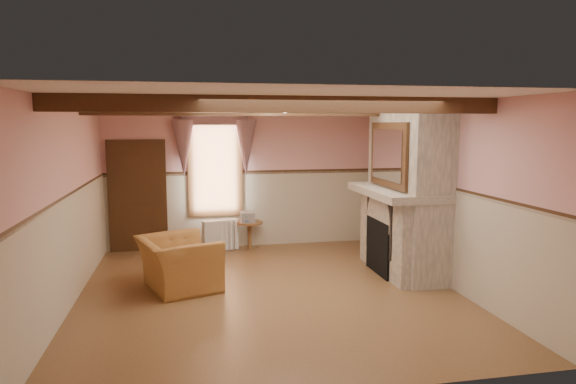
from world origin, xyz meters
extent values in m
cube|color=brown|center=(0.00, 0.00, 0.00)|extent=(5.50, 6.00, 0.01)
cube|color=silver|center=(0.00, 0.00, 2.80)|extent=(5.50, 6.00, 0.01)
cube|color=#D99696|center=(0.00, 3.00, 1.40)|extent=(5.50, 0.02, 2.80)
cube|color=#D99696|center=(0.00, -3.00, 1.40)|extent=(5.50, 0.02, 2.80)
cube|color=#D99696|center=(-2.75, 0.00, 1.40)|extent=(0.02, 6.00, 2.80)
cube|color=#D99696|center=(2.75, 0.00, 1.40)|extent=(0.02, 6.00, 2.80)
cube|color=black|center=(2.00, 0.60, 0.45)|extent=(0.20, 0.95, 0.90)
imported|color=#9E662D|center=(-1.31, 0.42, 0.39)|extent=(1.37, 1.47, 0.78)
cylinder|color=brown|center=(0.04, 2.70, 0.28)|extent=(0.67, 0.67, 0.55)
cube|color=#B7AD8C|center=(0.00, 2.68, 0.65)|extent=(0.26, 0.32, 0.20)
cube|color=silver|center=(-0.53, 2.70, 0.30)|extent=(0.72, 0.36, 0.60)
imported|color=brown|center=(2.24, 0.70, 1.46)|extent=(0.35, 0.35, 0.09)
cube|color=black|center=(2.24, 1.24, 1.52)|extent=(0.14, 0.24, 0.20)
cylinder|color=#B48632|center=(2.24, 1.15, 1.56)|extent=(0.11, 0.11, 0.28)
cylinder|color=maroon|center=(2.24, -0.09, 1.50)|extent=(0.06, 0.06, 0.16)
cylinder|color=gold|center=(2.24, 0.09, 1.48)|extent=(0.06, 0.06, 0.12)
cube|color=gray|center=(2.42, 0.60, 1.40)|extent=(0.85, 2.00, 2.80)
cube|color=gray|center=(2.24, 0.60, 1.36)|extent=(1.05, 2.05, 0.12)
cube|color=silver|center=(2.06, 0.60, 1.97)|extent=(0.06, 1.44, 1.04)
cube|color=black|center=(-2.10, 2.94, 1.05)|extent=(1.10, 0.10, 2.10)
cube|color=white|center=(-0.60, 2.97, 1.65)|extent=(1.06, 0.08, 2.02)
cube|color=gray|center=(-0.60, 2.88, 2.25)|extent=(1.30, 0.14, 1.40)
cube|color=black|center=(0.00, -1.20, 2.70)|extent=(5.50, 0.18, 0.20)
cube|color=black|center=(0.00, 1.20, 2.70)|extent=(5.50, 0.18, 0.20)
camera|label=1|loc=(-1.15, -7.26, 2.47)|focal=32.00mm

